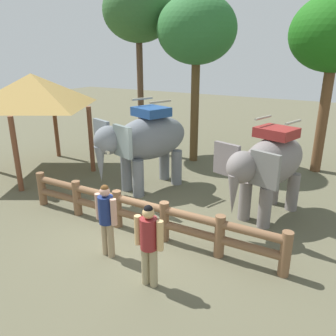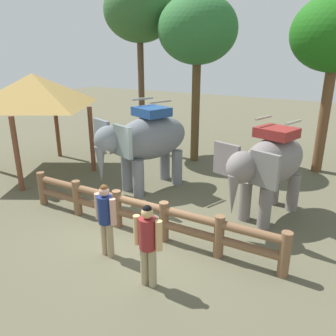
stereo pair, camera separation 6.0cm
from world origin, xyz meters
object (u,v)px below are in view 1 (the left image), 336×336
Objects in this scene: log_fence at (140,212)px; elephant_near_left at (146,140)px; thatched_shelter at (33,91)px; tourist_man_in_blue at (149,240)px; tree_deep_back at (336,35)px; elephant_center at (269,164)px; tree_far_left at (138,12)px; tourist_woman_in_black at (106,216)px; tree_far_right at (197,31)px.

log_fence is 3.30m from elephant_near_left.
thatched_shelter is at bearing 162.29° from log_fence.
log_fence is 4.22× the size of tourist_man_in_blue.
elephant_near_left is 7.77m from tree_deep_back.
thatched_shelter is (-7.65, 3.61, 2.14)m from tourist_man_in_blue.
tree_deep_back is (9.49, 5.71, 1.97)m from thatched_shelter.
elephant_near_left is at bearing 124.92° from tourist_man_in_blue.
elephant_center is 8.98m from thatched_shelter.
tree_far_left reaches higher than elephant_near_left.
tourist_woman_in_black is 10.37m from tree_deep_back.
elephant_near_left is 0.77× the size of thatched_shelter.
tourist_man_in_blue is 9.61m from tree_far_right.
log_fence is 1.59× the size of thatched_shelter.
tourist_man_in_blue is at bearing -101.15° from tree_deep_back.
tree_deep_back reaches higher than thatched_shelter.
tourist_woman_in_black is 7.34m from thatched_shelter.
tree_far_right is 1.03× the size of tree_deep_back.
elephant_near_left is 6.50m from tree_far_left.
tree_deep_back is at bearing 9.43° from tree_far_left.
tree_far_left is at bearing -170.57° from tree_deep_back.
thatched_shelter is (-6.27, 2.00, 2.58)m from log_fence.
elephant_center is at bearing 56.14° from tourist_woman_in_black.
tree_deep_back reaches higher than tourist_man_in_blue.
tourist_man_in_blue is 8.73m from thatched_shelter.
elephant_center is 6.79m from tree_far_right.
elephant_near_left is 5.24m from tourist_man_in_blue.
elephant_near_left is 0.55× the size of tree_far_right.
log_fence is at bearing -58.97° from elephant_near_left.
tree_far_right is (-4.22, 3.79, 3.74)m from elephant_center.
tree_far_left is (-4.43, 7.66, 5.14)m from tourist_woman_in_black.
tourist_man_in_blue is at bearing -105.42° from elephant_center.
tourist_man_in_blue is (1.38, -1.61, 0.44)m from log_fence.
tree_far_left reaches higher than tree_deep_back.
elephant_center is 0.71× the size of thatched_shelter.
tourist_man_in_blue is (1.42, -0.38, 0.01)m from tourist_woman_in_black.
elephant_center is at bearing -41.93° from tree_far_right.
tourist_woman_in_black is 0.99× the size of tourist_man_in_blue.
tree_deep_back is (4.88, 1.29, -0.20)m from tree_far_right.
thatched_shelter is at bearing -136.18° from tree_far_right.
tree_far_right reaches higher than elephant_near_left.
elephant_center is at bearing 4.10° from thatched_shelter.
log_fence is at bearing -134.09° from elephant_center.
log_fence is 9.62m from tree_far_left.
log_fence is 1.31m from tourist_woman_in_black.
tourist_woman_in_black is (1.55, -3.88, -0.71)m from elephant_near_left.
tree_far_right reaches higher than log_fence.
elephant_center is at bearing -28.40° from tree_far_left.
log_fence is 1.15× the size of tree_deep_back.
tourist_woman_in_black is 0.26× the size of tree_far_right.
tree_far_left is 7.87m from tree_deep_back.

